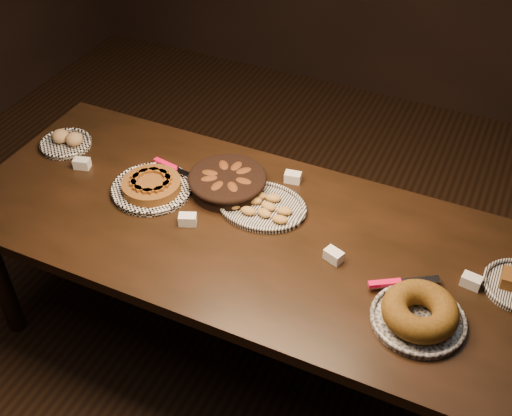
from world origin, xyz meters
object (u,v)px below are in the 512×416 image
at_px(buffet_table, 250,242).
at_px(madeleine_platter, 261,206).
at_px(bundt_cake_plate, 419,313).
at_px(apple_tart_plate, 152,186).

bearing_deg(buffet_table, madeleine_platter, 94.27).
bearing_deg(bundt_cake_plate, apple_tart_plate, 161.79).
bearing_deg(madeleine_platter, buffet_table, -90.84).
height_order(madeleine_platter, bundt_cake_plate, bundt_cake_plate).
bearing_deg(madeleine_platter, bundt_cake_plate, -28.18).
bearing_deg(buffet_table, apple_tart_plate, 175.30).
height_order(apple_tart_plate, bundt_cake_plate, bundt_cake_plate).
height_order(buffet_table, apple_tart_plate, apple_tart_plate).
distance_m(madeleine_platter, bundt_cake_plate, 0.80).
relative_size(buffet_table, madeleine_platter, 6.45).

